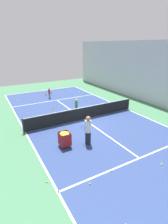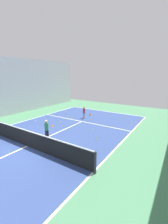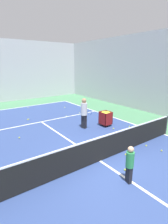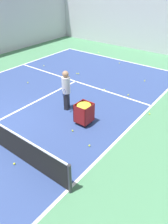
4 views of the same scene
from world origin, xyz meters
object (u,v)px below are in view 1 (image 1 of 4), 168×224
(tennis_net, at_px, (84,113))
(player_near_baseline, at_px, (49,93))
(ball_cart, at_px, (65,137))
(child_midcourt, at_px, (76,105))
(coach_at_net, at_px, (88,128))
(training_cone_0, at_px, (46,94))
(training_cone_1, at_px, (53,108))

(tennis_net, relative_size, player_near_baseline, 8.15)
(player_near_baseline, distance_m, ball_cart, 10.24)
(child_midcourt, bearing_deg, coach_at_net, -7.54)
(tennis_net, relative_size, ball_cart, 10.37)
(coach_at_net, bearing_deg, training_cone_0, -24.53)
(coach_at_net, relative_size, training_cone_1, 8.05)
(tennis_net, distance_m, training_cone_0, 8.26)
(player_near_baseline, bearing_deg, ball_cart, -42.10)
(coach_at_net, xyz_separation_m, child_midcourt, (-1.75, -4.90, -0.31))
(training_cone_0, xyz_separation_m, training_cone_1, (0.89, 4.79, -0.07))
(training_cone_1, bearing_deg, child_midcourt, 127.44)
(ball_cart, relative_size, training_cone_1, 4.06)
(coach_at_net, relative_size, training_cone_0, 5.37)
(player_near_baseline, height_order, child_midcourt, child_midcourt)
(tennis_net, bearing_deg, player_near_baseline, -86.35)
(coach_at_net, height_order, training_cone_0, coach_at_net)
(coach_at_net, height_order, ball_cart, coach_at_net)
(child_midcourt, relative_size, training_cone_1, 5.70)
(player_near_baseline, bearing_deg, tennis_net, -24.19)
(coach_at_net, distance_m, training_cone_0, 11.71)
(player_near_baseline, xyz_separation_m, ball_cart, (2.52, 9.92, -0.02))
(coach_at_net, bearing_deg, tennis_net, -44.80)
(player_near_baseline, xyz_separation_m, training_cone_0, (0.03, -1.25, -0.50))
(coach_at_net, bearing_deg, child_midcourt, -38.41)
(player_near_baseline, bearing_deg, child_midcourt, -22.13)
(coach_at_net, bearing_deg, player_near_baseline, -25.39)
(child_midcourt, xyz_separation_m, training_cone_1, (1.47, -1.93, -0.64))
(coach_at_net, distance_m, ball_cart, 1.45)
(ball_cart, bearing_deg, tennis_net, -135.38)
(player_near_baseline, xyz_separation_m, coach_at_net, (1.20, 10.37, 0.38))
(child_midcourt, relative_size, ball_cart, 1.40)
(tennis_net, bearing_deg, training_cone_1, -68.31)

